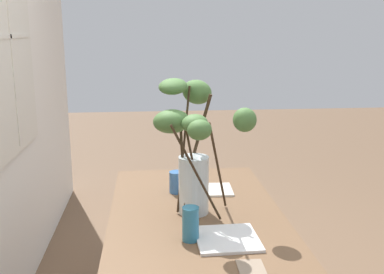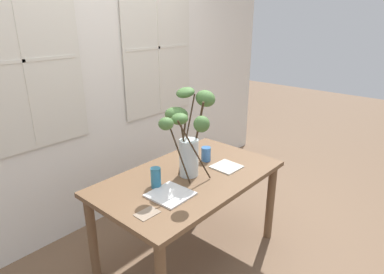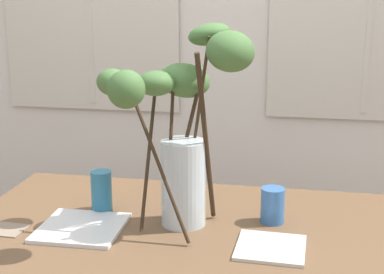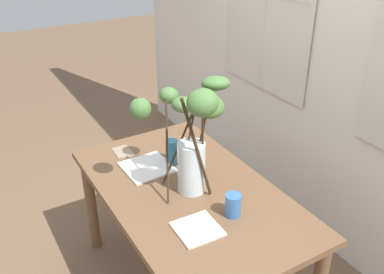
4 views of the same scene
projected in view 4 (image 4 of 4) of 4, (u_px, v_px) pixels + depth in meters
back_wall_with_windows at (352, 20)px, 2.42m from camera, size 4.87×0.14×3.02m
dining_table at (189, 205)px, 2.35m from camera, size 1.43×0.84×0.74m
vase_with_branches at (192, 132)px, 2.14m from camera, size 0.53×0.50×0.66m
drinking_glass_blue_left at (172, 152)px, 2.51m from camera, size 0.07×0.07×0.15m
drinking_glass_blue_right at (233, 205)px, 2.09m from camera, size 0.08×0.08×0.12m
plate_square_left at (147, 167)px, 2.48m from camera, size 0.27×0.27×0.01m
plate_square_right at (197, 229)px, 2.01m from camera, size 0.21×0.21×0.01m
napkin_folded at (123, 152)px, 2.65m from camera, size 0.15×0.11×0.00m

